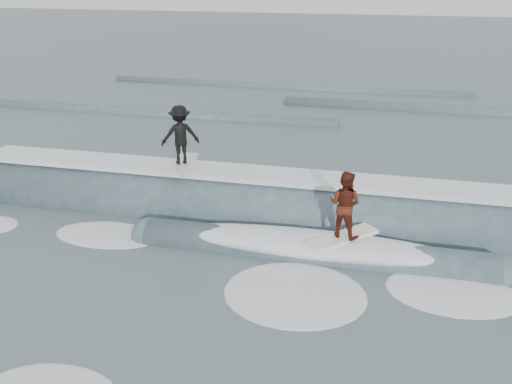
# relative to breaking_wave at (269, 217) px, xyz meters

# --- Properties ---
(ground) EXTENTS (160.00, 160.00, 0.00)m
(ground) POSITION_rel_breaking_wave_xyz_m (-0.20, -3.18, -0.04)
(ground) COLOR #374E51
(ground) RESTS_ON ground
(breaking_wave) EXTENTS (22.93, 4.03, 2.49)m
(breaking_wave) POSITION_rel_breaking_wave_xyz_m (0.00, 0.00, 0.00)
(breaking_wave) COLOR #324B55
(breaking_wave) RESTS_ON ground
(surfer_black) EXTENTS (1.30, 2.04, 1.85)m
(surfer_black) POSITION_rel_breaking_wave_xyz_m (-2.74, 0.25, 2.18)
(surfer_black) COLOR silver
(surfer_black) RESTS_ON ground
(surfer_red) EXTENTS (1.75, 1.85, 1.80)m
(surfer_red) POSITION_rel_breaking_wave_xyz_m (2.33, -1.95, 1.34)
(surfer_red) COLOR white
(surfer_red) RESTS_ON ground
(whitewater) EXTENTS (15.15, 7.84, 0.10)m
(whitewater) POSITION_rel_breaking_wave_xyz_m (0.45, -4.32, -0.04)
(whitewater) COLOR white
(whitewater) RESTS_ON ground
(far_swells) EXTENTS (40.72, 8.65, 0.80)m
(far_swells) POSITION_rel_breaking_wave_xyz_m (-0.37, 14.47, -0.04)
(far_swells) COLOR #324B55
(far_swells) RESTS_ON ground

